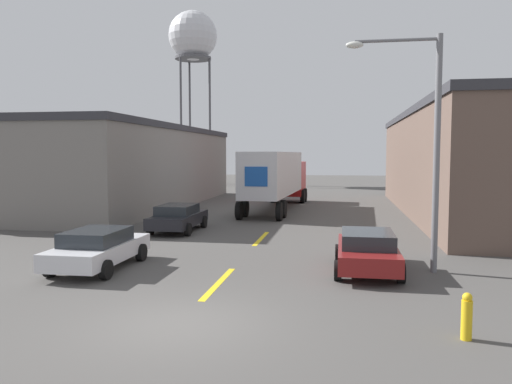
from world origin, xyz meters
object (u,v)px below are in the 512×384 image
(parked_car_left_near, at_px, (98,248))
(parked_car_right_near, at_px, (367,250))
(semi_truck, at_px, (277,175))
(street_lamp, at_px, (424,134))
(water_tower, at_px, (193,38))
(fire_hydrant, at_px, (467,316))
(parked_car_left_far, at_px, (178,217))

(parked_car_left_near, bearing_deg, parked_car_right_near, 7.14)
(semi_truck, bearing_deg, street_lamp, -65.40)
(water_tower, bearing_deg, fire_hydrant, -67.47)
(street_lamp, distance_m, fire_hydrant, 7.16)
(semi_truck, distance_m, street_lamp, 18.70)
(parked_car_left_far, bearing_deg, fire_hydrant, -50.80)
(parked_car_left_far, distance_m, fire_hydrant, 16.49)
(parked_car_right_near, height_order, street_lamp, street_lamp)
(parked_car_right_near, bearing_deg, street_lamp, 8.67)
(semi_truck, distance_m, parked_car_left_far, 11.18)
(water_tower, relative_size, fire_hydrant, 22.09)
(street_lamp, bearing_deg, water_tower, 115.21)
(parked_car_left_far, height_order, water_tower, water_tower)
(parked_car_left_far, bearing_deg, parked_car_right_near, -38.99)
(parked_car_left_far, bearing_deg, water_tower, 105.65)
(parked_car_right_near, distance_m, water_tower, 52.09)
(water_tower, height_order, fire_hydrant, water_tower)
(semi_truck, xyz_separation_m, parked_car_right_near, (5.16, -17.53, -1.64))
(parked_car_left_near, bearing_deg, street_lamp, 7.39)
(parked_car_left_near, bearing_deg, fire_hydrant, -23.95)
(water_tower, bearing_deg, parked_car_left_far, -74.35)
(parked_car_left_far, height_order, fire_hydrant, parked_car_left_far)
(semi_truck, relative_size, street_lamp, 1.83)
(semi_truck, relative_size, fire_hydrant, 14.07)
(street_lamp, bearing_deg, parked_car_right_near, -171.33)
(parked_car_left_near, height_order, fire_hydrant, parked_car_left_near)
(semi_truck, height_order, street_lamp, street_lamp)
(parked_car_right_near, bearing_deg, parked_car_left_near, -172.86)
(water_tower, bearing_deg, parked_car_right_near, -66.74)
(semi_truck, xyz_separation_m, water_tower, (-14.19, 27.51, 15.95))
(semi_truck, bearing_deg, parked_car_left_far, -105.90)
(parked_car_left_far, bearing_deg, semi_truck, 71.23)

